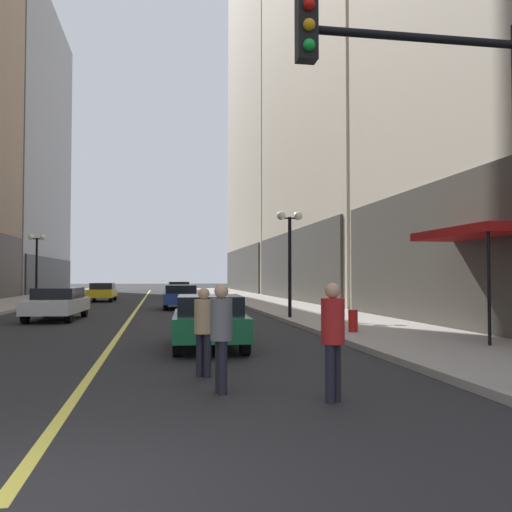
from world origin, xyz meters
name	(u,v)px	position (x,y,z in m)	size (l,w,h in m)	color
ground_plane	(142,302)	(0.00, 35.00, 0.00)	(200.00, 200.00, 0.00)	#262628
sidewalk_left	(15,302)	(-8.25, 35.00, 0.07)	(4.50, 78.00, 0.15)	#9E9991
sidewalk_right	(260,300)	(8.25, 35.00, 0.07)	(4.50, 78.00, 0.15)	#9E9991
lane_centre_stripe	(142,302)	(0.00, 35.00, 0.00)	(0.16, 70.00, 0.01)	#E5D64C
building_right_far	(301,90)	(17.74, 60.00, 23.98)	(14.67, 26.00, 48.11)	#B7AD99
storefront_awning_right	(471,233)	(9.69, 9.64, 2.98)	(1.60, 4.22, 3.12)	#B21414
car_green	(209,319)	(2.45, 9.48, 0.72)	(1.95, 4.25, 1.32)	#196038
car_white	(58,302)	(-2.92, 19.63, 0.72)	(2.07, 4.80, 1.32)	silver
car_blue	(180,296)	(2.34, 26.86, 0.72)	(1.86, 4.46, 1.32)	navy
car_yellow	(102,291)	(-2.84, 37.21, 0.72)	(1.78, 4.69, 1.32)	yellow
car_silver	(178,289)	(2.83, 45.12, 0.72)	(1.99, 4.80, 1.32)	#B7B7BC
pedestrian_in_red_jacket	(333,332)	(3.69, 3.15, 0.99)	(0.48, 0.48, 1.70)	black
pedestrian_in_grey_suit	(221,330)	(2.17, 3.98, 0.97)	(0.40, 0.40, 1.68)	black
pedestrian_in_tan_trench	(204,325)	(2.01, 5.46, 0.92)	(0.48, 0.48, 1.59)	black
traffic_light_near_right	(453,140)	(5.35, 2.72, 3.74)	(3.43, 0.35, 5.65)	black
street_lamp_left_far	(37,253)	(-6.40, 32.47, 3.26)	(1.06, 0.36, 4.43)	black
street_lamp_right_mid	(290,240)	(6.40, 17.54, 3.26)	(1.06, 0.36, 4.43)	black
fire_hydrant_right	(353,323)	(6.90, 11.42, 0.40)	(0.28, 0.28, 0.80)	red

